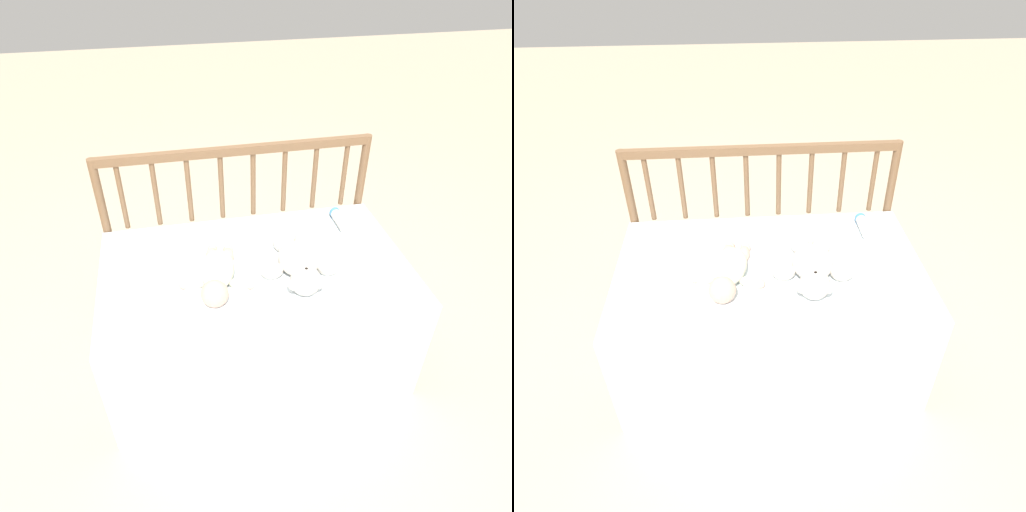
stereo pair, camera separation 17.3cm
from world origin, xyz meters
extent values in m
plane|color=#C6B293|center=(0.00, 0.00, 0.00)|extent=(12.00, 12.00, 0.00)
cube|color=silver|center=(0.00, 0.00, 0.25)|extent=(1.19, 0.72, 0.50)
cylinder|color=brown|center=(-0.58, 0.38, 0.42)|extent=(0.04, 0.04, 0.83)
cylinder|color=brown|center=(0.58, 0.38, 0.42)|extent=(0.04, 0.04, 0.83)
cube|color=brown|center=(0.00, 0.38, 0.82)|extent=(1.16, 0.03, 0.04)
cylinder|color=brown|center=(-0.49, 0.38, 0.65)|extent=(0.02, 0.02, 0.30)
cylinder|color=brown|center=(-0.35, 0.38, 0.65)|extent=(0.02, 0.02, 0.30)
cylinder|color=brown|center=(-0.21, 0.38, 0.65)|extent=(0.02, 0.02, 0.30)
cylinder|color=brown|center=(-0.07, 0.38, 0.65)|extent=(0.02, 0.02, 0.30)
cylinder|color=brown|center=(0.07, 0.38, 0.65)|extent=(0.02, 0.02, 0.30)
cylinder|color=brown|center=(0.21, 0.38, 0.65)|extent=(0.02, 0.02, 0.30)
cylinder|color=brown|center=(0.35, 0.38, 0.65)|extent=(0.02, 0.02, 0.30)
cylinder|color=brown|center=(0.49, 0.38, 0.65)|extent=(0.02, 0.02, 0.30)
cube|color=white|center=(0.00, -0.05, 0.50)|extent=(0.77, 0.46, 0.01)
ellipsoid|color=silver|center=(0.16, -0.05, 0.55)|extent=(0.18, 0.21, 0.10)
sphere|color=silver|center=(0.14, -0.19, 0.56)|extent=(0.11, 0.11, 0.11)
sphere|color=tan|center=(0.14, -0.19, 0.59)|extent=(0.05, 0.05, 0.05)
sphere|color=black|center=(0.14, -0.19, 0.61)|extent=(0.02, 0.02, 0.02)
sphere|color=silver|center=(0.19, -0.21, 0.56)|extent=(0.04, 0.04, 0.04)
sphere|color=silver|center=(0.10, -0.20, 0.56)|extent=(0.04, 0.04, 0.04)
ellipsoid|color=silver|center=(0.26, -0.10, 0.54)|extent=(0.09, 0.08, 0.07)
ellipsoid|color=silver|center=(0.05, -0.08, 0.54)|extent=(0.09, 0.08, 0.07)
ellipsoid|color=silver|center=(0.21, 0.07, 0.54)|extent=(0.08, 0.10, 0.07)
ellipsoid|color=silver|center=(0.13, 0.08, 0.54)|extent=(0.08, 0.10, 0.07)
ellipsoid|color=#EAEACC|center=(-0.15, -0.05, 0.55)|extent=(0.17, 0.23, 0.09)
sphere|color=beige|center=(-0.18, -0.18, 0.55)|extent=(0.10, 0.10, 0.10)
ellipsoid|color=#EAEACC|center=(-0.07, -0.12, 0.52)|extent=(0.10, 0.06, 0.05)
ellipsoid|color=#EAEACC|center=(-0.25, -0.08, 0.52)|extent=(0.10, 0.06, 0.05)
sphere|color=beige|center=(-0.05, -0.13, 0.52)|extent=(0.04, 0.04, 0.04)
sphere|color=beige|center=(-0.28, -0.08, 0.52)|extent=(0.04, 0.04, 0.04)
ellipsoid|color=beige|center=(-0.10, 0.05, 0.53)|extent=(0.07, 0.11, 0.05)
ellipsoid|color=beige|center=(-0.16, 0.06, 0.53)|extent=(0.07, 0.11, 0.05)
sphere|color=beige|center=(-0.09, 0.10, 0.52)|extent=(0.04, 0.04, 0.04)
sphere|color=beige|center=(-0.15, 0.11, 0.52)|extent=(0.04, 0.04, 0.04)
cylinder|color=#F4E5CC|center=(0.42, 0.21, 0.52)|extent=(0.04, 0.13, 0.04)
cylinder|color=#4C99D8|center=(0.42, 0.28, 0.52)|extent=(0.05, 0.02, 0.05)
sphere|color=#EAC67F|center=(0.42, 0.29, 0.52)|extent=(0.03, 0.03, 0.03)
camera|label=1|loc=(-0.28, -1.36, 1.61)|focal=32.00mm
camera|label=2|loc=(-0.11, -1.39, 1.61)|focal=32.00mm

